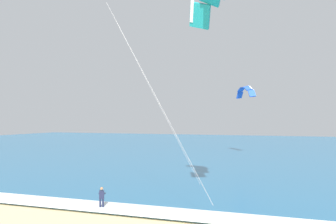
# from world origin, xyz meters

# --- Properties ---
(sea) EXTENTS (200.00, 120.00, 0.20)m
(sea) POSITION_xyz_m (0.00, 70.37, 0.10)
(sea) COLOR teal
(sea) RESTS_ON ground
(surf_foam) EXTENTS (200.00, 3.04, 0.04)m
(surf_foam) POSITION_xyz_m (0.00, 11.37, 0.22)
(surf_foam) COLOR white
(surf_foam) RESTS_ON sea
(surfboard) EXTENTS (0.94, 1.46, 0.09)m
(surfboard) POSITION_xyz_m (-5.79, 11.17, 0.03)
(surfboard) COLOR #E04C38
(surfboard) RESTS_ON ground
(kitesurfer) EXTENTS (0.65, 0.65, 1.69)m
(kitesurfer) POSITION_xyz_m (-5.79, 11.18, 0.94)
(kitesurfer) COLOR #191E38
(kitesurfer) RESTS_ON ground
(kite_distant) EXTENTS (4.11, 5.39, 2.12)m
(kite_distant) POSITION_xyz_m (-2.12, 53.43, 11.42)
(kite_distant) COLOR blue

